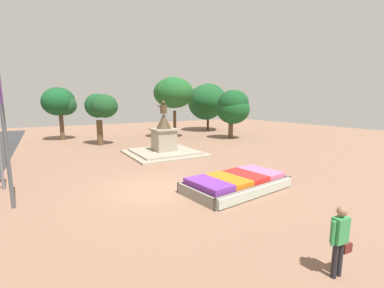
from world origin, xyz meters
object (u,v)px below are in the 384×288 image
statue_monument (164,144)px  banner_pole (4,125)px  pedestrian_with_handbag (340,237)px  flower_planter (237,183)px

statue_monument → banner_pole: bearing=-144.6°
pedestrian_with_handbag → flower_planter: bearing=72.1°
banner_pole → flower_planter: bearing=-16.9°
banner_pole → pedestrian_with_handbag: 11.31m
statue_monument → banner_pole: banner_pole is taller
flower_planter → pedestrian_with_handbag: size_ratio=3.02×
flower_planter → banner_pole: (-8.89, 2.70, 2.91)m
statue_monument → banner_pole: 11.72m
banner_pole → pedestrian_with_handbag: bearing=-51.0°
pedestrian_with_handbag → statue_monument: bearing=81.1°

